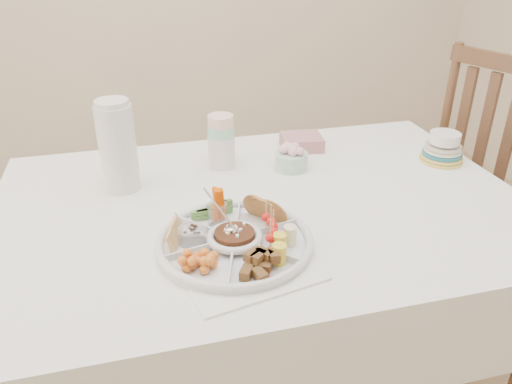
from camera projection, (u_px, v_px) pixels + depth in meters
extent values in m
cube|color=white|center=(262.00, 304.00, 1.62)|extent=(1.52, 1.02, 0.76)
cube|color=brown|center=(445.00, 192.00, 1.98)|extent=(0.57, 0.57, 1.06)
cylinder|color=silver|center=(235.00, 240.00, 1.22)|extent=(0.46, 0.46, 0.04)
cylinder|color=black|center=(235.00, 237.00, 1.22)|extent=(0.12, 0.12, 0.04)
cylinder|color=#B5CFAC|center=(221.00, 131.00, 1.60)|extent=(0.11, 0.11, 0.24)
cylinder|color=silver|center=(117.00, 145.00, 1.45)|extent=(0.13, 0.13, 0.28)
cylinder|color=silver|center=(291.00, 157.00, 1.62)|extent=(0.13, 0.13, 0.08)
cube|color=#B6787A|center=(302.00, 142.00, 1.78)|extent=(0.15, 0.14, 0.05)
cylinder|color=yellow|center=(443.00, 149.00, 1.67)|extent=(0.17, 0.17, 0.09)
cube|color=silver|center=(261.00, 285.00, 1.10)|extent=(0.32, 0.16, 0.01)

